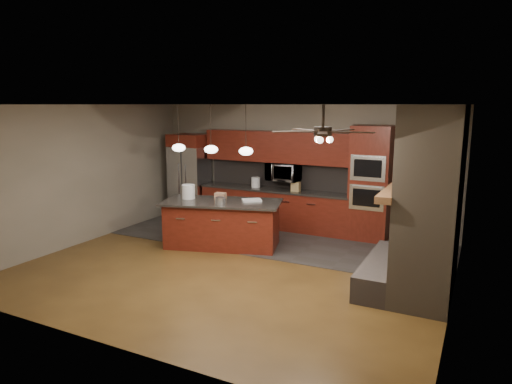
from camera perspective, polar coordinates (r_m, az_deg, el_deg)
The scene contains 22 objects.
ground at distance 8.13m, azimuth -2.59°, elevation -9.27°, with size 7.00×7.00×0.00m, color brown.
ceiling at distance 7.63m, azimuth -2.78°, elevation 10.87°, with size 7.00×6.00×0.02m, color white.
back_wall at distance 10.44m, azimuth 5.40°, elevation 3.15°, with size 7.00×0.02×2.80m, color slate.
right_wall at distance 6.80m, azimuth 24.01°, elevation -1.96°, with size 0.02×6.00×2.80m, color slate.
left_wall at distance 9.93m, azimuth -20.61°, elevation 2.09°, with size 0.02×6.00×2.80m, color slate.
slate_tile_patch at distance 9.66m, azimuth 2.65°, elevation -5.94°, with size 7.00×2.40×0.01m, color #312E2C.
fireplace_column at distance 7.24m, azimuth 20.47°, elevation -1.79°, with size 1.30×2.10×2.80m.
back_cabinetry at distance 10.47m, azimuth 2.42°, elevation 0.40°, with size 3.59×0.64×2.20m.
oven_tower at distance 9.70m, azimuth 14.11°, elevation 1.02°, with size 0.80×0.63×2.38m.
microwave at distance 10.33m, azimuth 3.46°, elevation 2.53°, with size 0.73×0.41×0.50m, color silver.
refrigerator at distance 11.44m, azimuth -8.22°, elevation 1.96°, with size 0.89×0.75×2.08m.
kitchen_island at distance 9.13m, azimuth -4.25°, elevation -3.96°, with size 2.52×1.66×0.92m.
white_bucket at distance 9.33m, azimuth -8.45°, elevation 0.04°, with size 0.26×0.26×0.29m, color silver.
paint_can at distance 8.76m, azimuth -4.47°, elevation -1.09°, with size 0.20×0.20×0.13m, color silver.
paint_tray at distance 9.01m, azimuth -0.54°, elevation -1.03°, with size 0.37×0.26×0.04m, color silver.
cardboard_box at distance 9.20m, azimuth -4.47°, elevation -0.51°, with size 0.21×0.15×0.13m, color #9F7152.
counter_bucket at distance 10.61m, azimuth -0.03°, elevation 1.22°, with size 0.20×0.20×0.23m, color silver.
counter_box at distance 10.16m, azimuth 5.00°, elevation 0.67°, with size 0.19×0.14×0.21m, color tan.
pendant_left at distance 9.15m, azimuth -9.63°, elevation 5.51°, with size 0.26×0.26×0.92m.
pendant_center at distance 8.73m, azimuth -5.64°, elevation 5.35°, with size 0.26×0.26×0.92m.
pendant_right at distance 8.36m, azimuth -1.26°, elevation 5.15°, with size 0.26×0.26×0.92m.
ceiling_fan at distance 6.17m, azimuth 8.34°, elevation 7.58°, with size 1.27×1.33×0.41m.
Camera 1 is at (3.74, -6.65, 2.81)m, focal length 32.00 mm.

